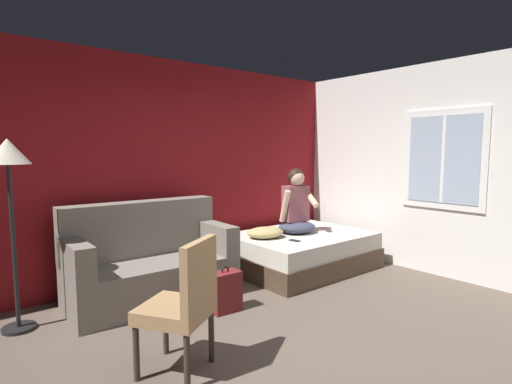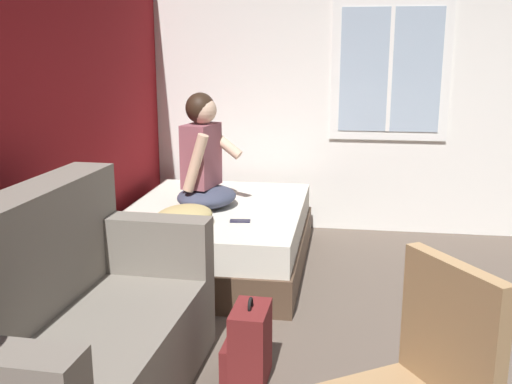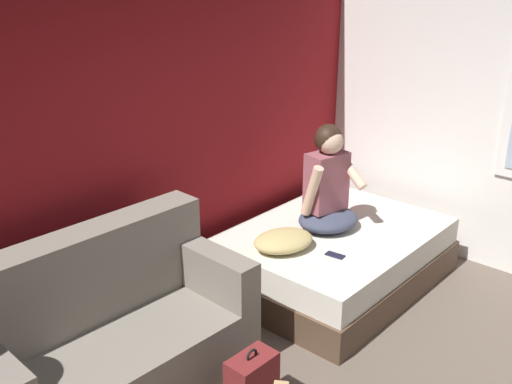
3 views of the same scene
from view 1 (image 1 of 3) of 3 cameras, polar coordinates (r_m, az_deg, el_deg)
name	(u,v)px [view 1 (image 1 of 3)]	position (r m, az deg, el deg)	size (l,w,h in m)	color
ground_plane	(307,364)	(3.29, 7.30, -23.17)	(40.00, 40.00, 0.00)	brown
wall_back_accent	(151,171)	(5.06, -14.82, 2.97)	(10.73, 0.16, 2.70)	maroon
wall_side_with_window	(480,171)	(5.42, 29.33, 2.61)	(0.19, 6.51, 2.70)	silver
bed	(301,251)	(5.50, 6.44, -8.39)	(1.84, 1.38, 0.48)	#4C3828
couch	(150,263)	(4.49, -14.94, -9.80)	(1.73, 0.88, 1.04)	slate
side_chair	(183,301)	(2.98, -10.34, -15.10)	(0.64, 0.64, 0.98)	#382D23
person_seated	(296,207)	(5.43, 5.78, -2.11)	(0.60, 0.54, 0.88)	#383D51
backpack	(225,292)	(4.11, -4.48, -14.04)	(0.30, 0.24, 0.46)	maroon
throw_pillow	(265,233)	(5.13, 1.33, -5.81)	(0.48, 0.36, 0.14)	tan
cell_phone	(295,241)	(5.00, 5.56, -6.92)	(0.07, 0.14, 0.01)	black
floor_lamp	(9,170)	(4.03, -31.83, 2.67)	(0.36, 0.36, 1.70)	black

